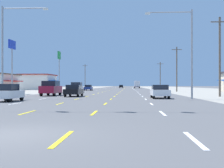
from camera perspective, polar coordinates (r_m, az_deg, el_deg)
name	(u,v)px	position (r m, az deg, el deg)	size (l,w,h in m)	color
ground_plane	(114,91)	(74.69, 0.43, -1.28)	(572.00, 572.00, 0.00)	#4C4C4F
lot_apron_left	(16,91)	(79.78, -17.63, -1.20)	(28.00, 440.00, 0.01)	gray
lot_apron_right	(217,91)	(77.57, 19.02, -1.23)	(28.00, 440.00, 0.01)	gray
lane_markings	(119,89)	(113.16, 1.35, -0.90)	(10.64, 227.60, 0.01)	white
signal_span_wire	(68,13)	(19.53, -8.20, 12.98)	(27.20, 0.53, 9.62)	brown
hatchback_far_left_nearest	(8,92)	(28.24, -19.00, -1.51)	(1.72, 3.90, 1.54)	white
sedan_far_right_near	(160,91)	(33.28, 8.95, -1.36)	(1.80, 4.50, 1.46)	white
sedan_inner_left_mid	(74,90)	(38.07, -7.17, -1.21)	(1.80, 4.50, 1.46)	black
suv_far_left_midfar	(51,88)	(41.54, -11.37, -0.75)	(1.98, 4.90, 1.98)	maroon
suv_far_left_far	(77,87)	(60.92, -6.63, -0.57)	(1.98, 4.90, 1.98)	white
sedan_far_left_farther	(88,88)	(78.57, -4.46, -0.67)	(1.80, 4.50, 1.46)	navy
box_truck_far_right_farthest	(137,84)	(135.15, 4.71, 0.00)	(2.40, 7.20, 3.23)	#4C196B
sedan_center_turn_distant_a	(121,86)	(137.04, 1.73, -0.46)	(1.80, 4.50, 1.46)	black
storefront_left_row_2	(38,82)	(94.54, -13.66, 0.36)	(10.10, 12.56, 4.61)	silver
pole_sign_left_row_1	(12,52)	(51.32, -18.23, 5.64)	(0.24, 2.56, 8.58)	gray
pole_sign_left_row_2	(59,60)	(78.02, -9.87, 4.44)	(0.24, 2.57, 9.89)	gray
streetlight_left_row_0	(8,44)	(35.08, -18.99, 7.10)	(5.12, 0.26, 9.99)	gray
streetlight_right_row_0	(186,46)	(33.05, 13.77, 6.94)	(4.97, 0.26, 9.36)	gray
utility_pole_right_row_0	(220,55)	(39.98, 19.55, 5.11)	(2.20, 0.26, 9.85)	brown
utility_pole_right_row_1	(177,68)	(67.21, 12.04, 2.89)	(2.20, 0.26, 9.68)	brown
utility_pole_right_row_2	(160,75)	(101.80, 9.03, 1.67)	(2.20, 0.26, 9.02)	brown
utility_pole_left_row_3	(85,76)	(132.34, -5.07, 1.54)	(2.20, 0.26, 10.40)	brown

